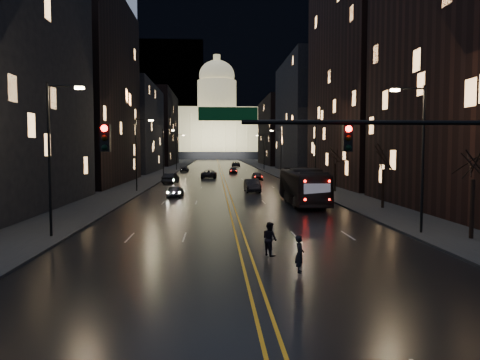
{
  "coord_description": "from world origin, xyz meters",
  "views": [
    {
      "loc": [
        -1.51,
        -17.43,
        5.18
      ],
      "look_at": [
        0.08,
        11.55,
        3.28
      ],
      "focal_mm": 35.0,
      "sensor_mm": 36.0,
      "label": 1
    }
  ],
  "objects": [
    {
      "name": "pedestrian_a",
      "position": [
        2.05,
        1.77,
        0.8
      ],
      "size": [
        0.46,
        0.63,
        1.59
      ],
      "primitive_type": "imported",
      "rotation": [
        0.0,
        0.0,
        1.42
      ],
      "color": "black",
      "rests_on": "ground"
    },
    {
      "name": "ground",
      "position": [
        0.0,
        0.0,
        0.0
      ],
      "size": [
        900.0,
        900.0,
        0.0
      ],
      "primitive_type": "plane",
      "color": "black",
      "rests_on": "ground"
    },
    {
      "name": "mountain_ridge",
      "position": [
        40.0,
        380.0,
        65.0
      ],
      "size": [
        520.0,
        60.0,
        130.0
      ],
      "primitive_type": "cube",
      "color": "black",
      "rests_on": "ground"
    },
    {
      "name": "streetlamp_left_far",
      "position": [
        -10.81,
        70.0,
        5.08
      ],
      "size": [
        2.13,
        0.25,
        9.0
      ],
      "color": "black",
      "rests_on": "ground"
    },
    {
      "name": "receding_car_a",
      "position": [
        3.06,
        38.87,
        0.8
      ],
      "size": [
        1.82,
        4.9,
        1.6
      ],
      "primitive_type": "imported",
      "rotation": [
        0.0,
        0.0,
        0.03
      ],
      "color": "black",
      "rests_on": "ground"
    },
    {
      "name": "streetlamp_right_mid",
      "position": [
        10.81,
        40.0,
        5.08
      ],
      "size": [
        2.13,
        0.25,
        9.0
      ],
      "color": "black",
      "rests_on": "ground"
    },
    {
      "name": "bus",
      "position": [
        6.87,
        26.22,
        1.71
      ],
      "size": [
        3.01,
        12.34,
        3.43
      ],
      "primitive_type": "imported",
      "rotation": [
        0.0,
        0.0,
        -0.01
      ],
      "color": "black",
      "rests_on": "ground"
    },
    {
      "name": "sidewalk_left",
      "position": [
        -14.0,
        130.0,
        0.08
      ],
      "size": [
        8.0,
        320.0,
        0.16
      ],
      "primitive_type": "cube",
      "color": "black",
      "rests_on": "ground"
    },
    {
      "name": "streetlamp_left_dist",
      "position": [
        -10.81,
        100.0,
        5.08
      ],
      "size": [
        2.13,
        0.25,
        9.0
      ],
      "color": "black",
      "rests_on": "ground"
    },
    {
      "name": "building_right_mid",
      "position": [
        21.0,
        92.0,
        13.0
      ],
      "size": [
        12.0,
        34.0,
        26.0
      ],
      "primitive_type": "cube",
      "color": "black",
      "rests_on": "ground"
    },
    {
      "name": "oncoming_car_b",
      "position": [
        -8.16,
        53.85,
        0.79
      ],
      "size": [
        2.31,
        5.01,
        1.59
      ],
      "primitive_type": "imported",
      "rotation": [
        0.0,
        0.0,
        3.01
      ],
      "color": "black",
      "rests_on": "ground"
    },
    {
      "name": "center_line",
      "position": [
        0.0,
        130.0,
        0.03
      ],
      "size": [
        0.62,
        320.0,
        0.01
      ],
      "primitive_type": "cube",
      "color": "orange",
      "rests_on": "road"
    },
    {
      "name": "streetlamp_right_near",
      "position": [
        10.81,
        10.0,
        5.08
      ],
      "size": [
        2.13,
        0.25,
        9.0
      ],
      "color": "black",
      "rests_on": "ground"
    },
    {
      "name": "building_left_dist",
      "position": [
        -21.0,
        140.0,
        12.0
      ],
      "size": [
        12.0,
        40.0,
        24.0
      ],
      "primitive_type": "cube",
      "color": "black",
      "rests_on": "ground"
    },
    {
      "name": "streetlamp_left_mid",
      "position": [
        -10.81,
        40.0,
        5.08
      ],
      "size": [
        2.13,
        0.25,
        9.0
      ],
      "color": "black",
      "rests_on": "ground"
    },
    {
      "name": "receding_car_b",
      "position": [
        5.66,
        60.54,
        0.72
      ],
      "size": [
        1.72,
        4.24,
        1.44
      ],
      "primitive_type": "imported",
      "rotation": [
        0.0,
        0.0,
        0.01
      ],
      "color": "black",
      "rests_on": "ground"
    },
    {
      "name": "streetlamp_right_dist",
      "position": [
        10.81,
        100.0,
        5.08
      ],
      "size": [
        2.13,
        0.25,
        9.0
      ],
      "color": "black",
      "rests_on": "ground"
    },
    {
      "name": "capitol",
      "position": [
        0.0,
        250.0,
        17.15
      ],
      "size": [
        90.0,
        50.0,
        58.5
      ],
      "color": "black",
      "rests_on": "ground"
    },
    {
      "name": "tree_right_far",
      "position": [
        13.0,
        38.0,
        4.53
      ],
      "size": [
        2.4,
        2.4,
        6.65
      ],
      "color": "black",
      "rests_on": "ground"
    },
    {
      "name": "building_left_far",
      "position": [
        -21.0,
        92.0,
        10.0
      ],
      "size": [
        12.0,
        34.0,
        20.0
      ],
      "primitive_type": "cube",
      "color": "black",
      "rests_on": "ground"
    },
    {
      "name": "building_right_dist",
      "position": [
        21.0,
        140.0,
        11.0
      ],
      "size": [
        12.0,
        40.0,
        22.0
      ],
      "primitive_type": "cube",
      "color": "black",
      "rests_on": "ground"
    },
    {
      "name": "building_right_tall",
      "position": [
        21.0,
        50.0,
        19.0
      ],
      "size": [
        12.0,
        30.0,
        38.0
      ],
      "primitive_type": "cube",
      "color": "black",
      "rests_on": "ground"
    },
    {
      "name": "traffic_signal",
      "position": [
        5.91,
        -0.0,
        5.1
      ],
      "size": [
        17.29,
        0.45,
        7.0
      ],
      "color": "black",
      "rests_on": "ground"
    },
    {
      "name": "sidewalk_right",
      "position": [
        14.0,
        130.0,
        0.08
      ],
      "size": [
        8.0,
        320.0,
        0.16
      ],
      "primitive_type": "cube",
      "color": "black",
      "rests_on": "ground"
    },
    {
      "name": "pedestrian_b",
      "position": [
        1.17,
        5.0,
        0.83
      ],
      "size": [
        0.79,
        0.92,
        1.66
      ],
      "primitive_type": "imported",
      "rotation": [
        0.0,
        0.0,
        2.1
      ],
      "color": "black",
      "rests_on": "ground"
    },
    {
      "name": "tree_right_mid",
      "position": [
        13.0,
        22.0,
        4.53
      ],
      "size": [
        2.4,
        2.4,
        6.65
      ],
      "color": "black",
      "rests_on": "ground"
    },
    {
      "name": "road",
      "position": [
        0.0,
        130.0,
        0.01
      ],
      "size": [
        20.0,
        320.0,
        0.02
      ],
      "primitive_type": "cube",
      "color": "black",
      "rests_on": "ground"
    },
    {
      "name": "oncoming_car_d",
      "position": [
        -8.5,
        91.9,
        0.69
      ],
      "size": [
        1.93,
        4.73,
        1.37
      ],
      "primitive_type": "imported",
      "rotation": [
        0.0,
        0.0,
        3.14
      ],
      "color": "black",
      "rests_on": "ground"
    },
    {
      "name": "streetlamp_right_far",
      "position": [
        10.81,
        70.0,
        5.08
      ],
      "size": [
        2.13,
        0.25,
        9.0
      ],
      "color": "black",
      "rests_on": "ground"
    },
    {
      "name": "tree_right_near",
      "position": [
        13.0,
        8.0,
        4.53
      ],
      "size": [
        2.4,
        2.4,
        6.65
      ],
      "color": "black",
      "rests_on": "ground"
    },
    {
      "name": "oncoming_car_a",
      "position": [
        -5.78,
        33.41,
        0.67
      ],
      "size": [
        1.79,
        3.99,
        1.33
      ],
      "primitive_type": "imported",
      "rotation": [
        0.0,
        0.0,
        3.09
      ],
      "color": "black",
      "rests_on": "ground"
    },
    {
      "name": "oncoming_car_c",
      "position": [
        -2.5,
        66.68,
        0.78
      ],
      "size": [
        2.89,
        5.74,
        1.56
      ],
      "primitive_type": "imported",
      "rotation": [
        0.0,
        0.0,
        3.09
      ],
      "color": "black",
      "rests_on": "ground"
    },
    {
      "name": "receding_car_d",
      "position": [
        4.94,
        123.48,
        0.76
      ],
      "size": [
        2.7,
        5.54,
        1.52
      ],
      "primitive_type": "imported",
      "rotation": [
        0.0,
        0.0,
        -0.03
      ],
      "color": "black",
      "rests_on": "ground"
    },
    {
      "name": "building_left_mid",
      "position": [
        -21.0,
        54.0,
        14.0
      ],
      "size": [
        12.0,
        30.0,
        28.0
      ],
      "primitive_type": "cube",
      "color": "black",
      "rests_on": "ground"
    },
    {
      "name": "streetlamp_left_near",
      "position": [
        -10.81,
        10.0,
        5.08
      ],
      "size": [
        2.13,
        0.25,
        9.0
      ],
      "color": "black",
      "rests_on": "ground"
    },
    {
      "name": "receding_car_c",
      "position": [
        2.5,
        82.54,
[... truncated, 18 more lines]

